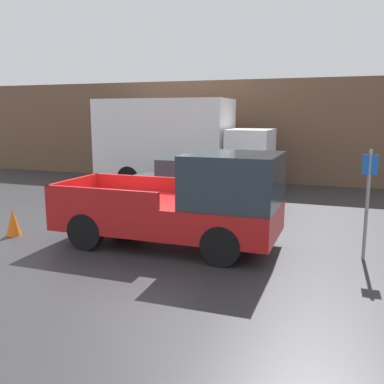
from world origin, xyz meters
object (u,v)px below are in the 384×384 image
Objects in this scene: pickup_truck at (187,203)px; delivery_truck at (177,141)px; car at (201,184)px; parking_sign at (368,199)px; traffic_cone at (13,222)px.

pickup_truck is 0.72× the size of delivery_truck.
pickup_truck is 3.83m from car.
car is at bearing 145.07° from parking_sign.
pickup_truck is 2.21× the size of parking_sign.
traffic_cone is (-4.39, -0.60, -0.67)m from pickup_truck.
traffic_cone is (-3.47, -4.31, -0.48)m from car.
car is at bearing -57.92° from delivery_truck.
delivery_truck is at bearing 135.22° from parking_sign.
delivery_truck reaches higher than pickup_truck.
pickup_truck is at bearing -76.10° from car.
pickup_truck is 8.05m from delivery_truck.
traffic_cone is (-8.14, -1.06, -0.95)m from parking_sign.
pickup_truck is at bearing 7.83° from traffic_cone.
traffic_cone is at bearing -128.83° from car.
pickup_truck is 4.48m from traffic_cone.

